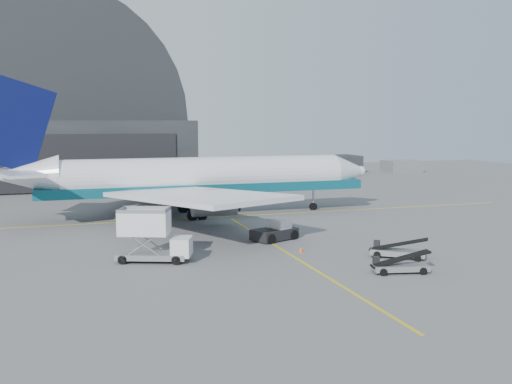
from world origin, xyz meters
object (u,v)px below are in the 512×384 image
object	(u,v)px
catering_truck	(151,236)
belt_loader_a	(399,266)
airliner	(191,178)
pushback_tug	(275,232)
belt_loader_b	(397,251)

from	to	relation	value
catering_truck	belt_loader_a	bearing A→B (deg)	-7.79
belt_loader_a	airliner	bearing A→B (deg)	119.75
catering_truck	pushback_tug	size ratio (longest dim) A/B	1.29
airliner	catering_truck	size ratio (longest dim) A/B	7.30
pushback_tug	belt_loader_a	size ratio (longest dim) A/B	1.09
belt_loader_b	airliner	bearing A→B (deg)	151.48
airliner	pushback_tug	world-z (taller)	airliner
belt_loader_a	belt_loader_b	bearing A→B (deg)	72.32
pushback_tug	belt_loader_b	world-z (taller)	pushback_tug
catering_truck	belt_loader_a	world-z (taller)	catering_truck
belt_loader_b	catering_truck	bearing A→B (deg)	-157.65
airliner	belt_loader_a	size ratio (longest dim) A/B	10.26
airliner	pushback_tug	xyz separation A→B (m)	(5.14, -16.81, -3.99)
catering_truck	belt_loader_a	distance (m)	20.56
airliner	belt_loader_b	size ratio (longest dim) A/B	10.45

